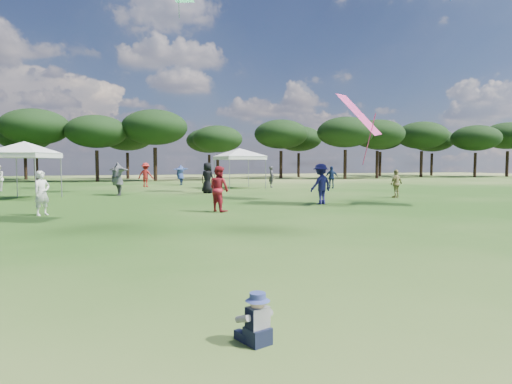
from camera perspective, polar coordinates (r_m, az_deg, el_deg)
tree_line at (r=50.17m, az=-14.74°, el=7.76°), size 108.78×17.63×7.77m
tent_left at (r=25.42m, az=-28.49°, el=5.66°), size 5.06×5.06×3.30m
tent_right at (r=32.14m, az=-2.22°, el=5.63°), size 6.18×6.18×3.30m
toddler at (r=4.57m, az=0.04°, el=-16.78°), size 0.40×0.43×0.53m
festival_crowd at (r=26.62m, az=-17.53°, el=1.60°), size 29.34×22.51×1.93m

